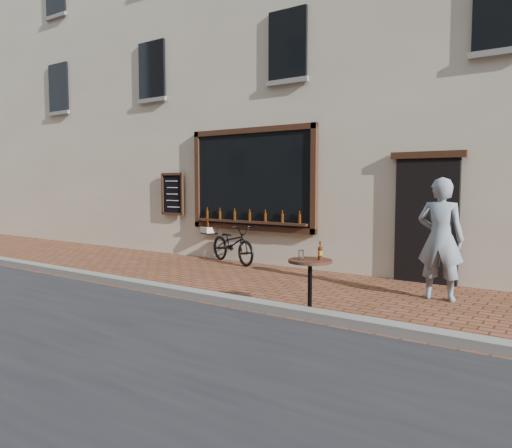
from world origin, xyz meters
The scene contains 6 objects.
ground centered at (0.00, 0.00, 0.00)m, with size 90.00×90.00×0.00m, color brown.
kerb centered at (0.00, 0.20, 0.06)m, with size 90.00×0.25×0.12m, color slate.
shop_building centered at (0.00, 6.50, 5.00)m, with size 28.00×6.20×10.00m.
cargo_bicycle centered at (-2.27, 3.21, 0.44)m, with size 1.99×1.15×0.93m.
bistro_table centered at (1.31, 0.35, 0.54)m, with size 0.59×0.59×1.01m.
pedestrian centered at (2.46, 2.28, 0.93)m, with size 0.68×0.44×1.86m, color gray.
Camera 1 is at (4.53, -5.42, 1.76)m, focal length 35.00 mm.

